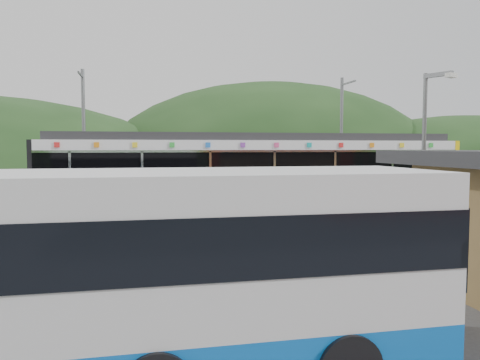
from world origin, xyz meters
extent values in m
plane|color=#4C4C4F|center=(0.00, 0.00, 0.00)|extent=(120.00, 120.00, 0.00)
ellipsoid|color=#1E3D19|center=(16.00, 54.00, 0.00)|extent=(52.00, 39.00, 26.00)
ellipsoid|color=#1E3D19|center=(45.00, 48.00, 0.00)|extent=(44.00, 33.00, 16.00)
cube|color=#9E9E99|center=(0.00, 3.30, 0.15)|extent=(26.00, 3.20, 0.30)
cube|color=yellow|center=(0.00, 2.00, 0.30)|extent=(26.00, 0.10, 0.01)
cube|color=black|center=(-4.64, 6.00, 0.30)|extent=(3.20, 2.20, 0.56)
cube|color=black|center=(7.36, 6.00, 0.30)|extent=(3.20, 2.20, 0.56)
cube|color=silver|center=(1.36, 6.00, 1.04)|extent=(20.00, 2.90, 0.92)
cube|color=black|center=(1.36, 6.00, 2.23)|extent=(20.00, 2.96, 1.45)
cube|color=silver|center=(1.36, 4.50, 1.55)|extent=(20.00, 0.05, 0.10)
cube|color=silver|center=(1.36, 4.50, 2.90)|extent=(20.00, 0.05, 0.10)
cube|color=silver|center=(1.36, 6.00, 3.17)|extent=(20.00, 2.90, 0.45)
cube|color=#2D2D30|center=(1.36, 6.00, 3.58)|extent=(19.40, 2.50, 0.36)
cube|color=yellow|center=(11.48, 6.00, 1.90)|extent=(0.24, 2.92, 3.00)
cube|color=black|center=(-8.74, 6.00, 1.90)|extent=(0.20, 2.92, 3.00)
cube|color=silver|center=(-7.14, 4.50, 2.23)|extent=(0.10, 0.05, 1.35)
cube|color=silver|center=(-4.14, 4.50, 2.23)|extent=(0.10, 0.05, 1.35)
cube|color=silver|center=(-1.14, 4.50, 2.23)|extent=(0.10, 0.05, 1.35)
cube|color=silver|center=(1.86, 4.50, 2.23)|extent=(0.10, 0.05, 1.35)
cube|color=silver|center=(4.86, 4.50, 2.23)|extent=(0.10, 0.05, 1.35)
cube|color=silver|center=(7.86, 4.50, 2.23)|extent=(0.10, 0.05, 1.35)
cube|color=silver|center=(10.36, 4.50, 2.23)|extent=(0.10, 0.05, 1.35)
cube|color=red|center=(-7.64, 4.51, 3.18)|extent=(0.22, 0.04, 0.22)
cube|color=orange|center=(-6.04, 4.51, 3.18)|extent=(0.22, 0.04, 0.22)
cube|color=yellow|center=(-4.44, 4.51, 3.18)|extent=(0.22, 0.04, 0.22)
cube|color=green|center=(-2.84, 4.51, 3.18)|extent=(0.22, 0.04, 0.22)
cube|color=blue|center=(-1.24, 4.51, 3.18)|extent=(0.22, 0.04, 0.22)
cube|color=purple|center=(0.36, 4.51, 3.18)|extent=(0.22, 0.04, 0.22)
cube|color=#E54C8C|center=(1.96, 4.51, 3.18)|extent=(0.22, 0.04, 0.22)
cube|color=#19A5A5|center=(3.56, 4.51, 3.18)|extent=(0.22, 0.04, 0.22)
cube|color=red|center=(5.16, 4.51, 3.18)|extent=(0.22, 0.04, 0.22)
cube|color=orange|center=(6.76, 4.51, 3.18)|extent=(0.22, 0.04, 0.22)
cube|color=yellow|center=(8.36, 4.51, 3.18)|extent=(0.22, 0.04, 0.22)
cube|color=green|center=(9.96, 4.51, 3.18)|extent=(0.22, 0.04, 0.22)
cylinder|color=slate|center=(-7.00, 8.60, 3.50)|extent=(0.18, 0.18, 7.00)
cube|color=slate|center=(-7.00, 7.80, 6.60)|extent=(0.08, 1.80, 0.08)
cylinder|color=slate|center=(7.00, 8.60, 3.50)|extent=(0.18, 0.18, 7.00)
cube|color=slate|center=(7.00, 7.80, 6.60)|extent=(0.08, 1.80, 0.08)
cube|color=blue|center=(-5.25, -10.10, 0.46)|extent=(10.11, 2.30, 0.73)
cube|color=silver|center=(-5.25, -10.10, 1.19)|extent=(10.11, 2.30, 0.73)
cube|color=black|center=(-5.25, -10.10, 1.93)|extent=(10.11, 2.34, 0.73)
cube|color=silver|center=(-5.25, -10.10, 2.53)|extent=(10.11, 2.30, 0.46)
cylinder|color=black|center=(-4.05, -10.11, 0.41)|extent=(0.83, 2.42, 0.83)
cylinder|color=black|center=(-1.76, -10.11, 0.41)|extent=(0.83, 2.42, 0.83)
cylinder|color=slate|center=(4.04, -3.85, 2.62)|extent=(0.12, 0.12, 5.24)
cube|color=slate|center=(4.04, -4.25, 5.16)|extent=(0.47, 0.85, 0.12)
cube|color=silver|center=(4.04, -4.64, 5.09)|extent=(0.39, 0.31, 0.12)
camera|label=1|loc=(-4.19, -16.32, 3.07)|focal=35.00mm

